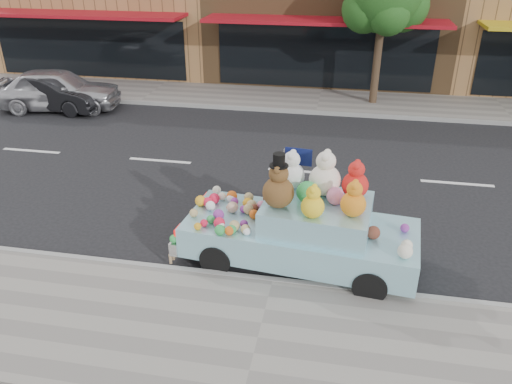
% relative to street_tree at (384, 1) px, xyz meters
% --- Properties ---
extents(ground, '(120.00, 120.00, 0.00)m').
position_rel_street_tree_xyz_m(ground, '(-2.03, -6.55, -3.69)').
color(ground, black).
rests_on(ground, ground).
extents(near_sidewalk, '(60.00, 3.00, 0.12)m').
position_rel_street_tree_xyz_m(near_sidewalk, '(-2.03, -13.05, -3.63)').
color(near_sidewalk, gray).
rests_on(near_sidewalk, ground).
extents(far_sidewalk, '(60.00, 3.00, 0.12)m').
position_rel_street_tree_xyz_m(far_sidewalk, '(-2.03, -0.05, -3.63)').
color(far_sidewalk, gray).
rests_on(far_sidewalk, ground).
extents(near_kerb, '(60.00, 0.12, 0.13)m').
position_rel_street_tree_xyz_m(near_kerb, '(-2.03, -11.55, -3.63)').
color(near_kerb, gray).
rests_on(near_kerb, ground).
extents(far_kerb, '(60.00, 0.12, 0.13)m').
position_rel_street_tree_xyz_m(far_kerb, '(-2.03, -1.55, -3.63)').
color(far_kerb, gray).
rests_on(far_kerb, ground).
extents(street_tree, '(3.00, 2.70, 5.22)m').
position_rel_street_tree_xyz_m(street_tree, '(0.00, 0.00, 0.00)').
color(street_tree, '#38281C').
rests_on(street_tree, ground).
extents(car_silver, '(4.64, 2.53, 1.50)m').
position_rel_street_tree_xyz_m(car_silver, '(-11.29, -2.68, -2.94)').
color(car_silver, '#B6B5BA').
rests_on(car_silver, ground).
extents(car_dark, '(3.99, 1.72, 1.28)m').
position_rel_street_tree_xyz_m(car_dark, '(-11.46, -2.78, -3.06)').
color(car_dark, black).
rests_on(car_dark, ground).
extents(art_car, '(4.64, 2.19, 2.36)m').
position_rel_street_tree_xyz_m(art_car, '(-1.62, -10.75, -2.87)').
color(art_car, black).
rests_on(art_car, ground).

